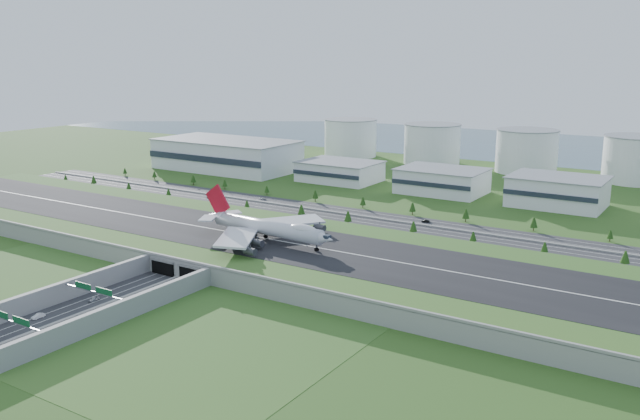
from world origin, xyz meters
The scene contains 23 objects.
ground centered at (0.00, 0.00, 0.00)m, with size 1200.00×1200.00×0.00m, color #254A17.
airfield_deck centered at (0.00, -0.09, 4.12)m, with size 520.00×100.00×9.20m.
underpass_road centered at (0.00, -99.42, 3.43)m, with size 38.80×120.40×8.00m.
sign_gantry_near centered at (0.00, -95.04, 6.95)m, with size 38.70×0.70×9.80m.
sign_gantry_far centered at (0.00, -130.04, 6.95)m, with size 38.70×0.70×9.80m.
north_expressway centered at (0.00, 95.00, 0.06)m, with size 560.00×36.00×0.12m, color #28282B.
tree_row centered at (30.57, 95.32, 4.67)m, with size 500.03×48.60×8.29m.
hangar_west centered at (-170.00, 185.00, 12.50)m, with size 120.00×60.00×25.00m, color white.
hangar_mid_a centered at (-60.00, 190.00, 7.50)m, with size 58.00×42.00×15.00m, color white.
hangar_mid_b centered at (25.00, 190.00, 8.50)m, with size 58.00×42.00×17.00m, color white.
hangar_mid_c centered at (105.00, 190.00, 9.50)m, with size 58.00×42.00×19.00m, color white.
fuel_tank_a centered at (-120.00, 310.00, 17.50)m, with size 50.00×50.00×35.00m, color white.
fuel_tank_b centered at (-35.00, 310.00, 17.50)m, with size 50.00×50.00×35.00m, color white.
fuel_tank_c centered at (50.00, 310.00, 17.50)m, with size 50.00×50.00×35.00m, color white.
fuel_tank_d centered at (135.00, 310.00, 17.50)m, with size 50.00×50.00×35.00m, color white.
bay_water centered at (0.00, 480.00, 0.03)m, with size 1200.00×260.00×0.06m, color #335463.
boeing_747 centered at (14.17, -2.89, 14.97)m, with size 80.05×75.48×24.73m.
car_0 centered at (-7.68, -89.28, 0.93)m, with size 1.92×4.78×1.63m, color #AEAEB3.
car_1 centered at (-10.52, -112.64, 0.98)m, with size 1.81×5.19×1.71m, color white.
car_2 centered at (7.27, -66.72, 0.95)m, with size 2.75×5.96×1.66m, color #0B183A.
car_4 centered at (-101.86, 85.27, 0.97)m, with size 2.00×4.98×1.70m, color #595A5E.
car_5 centered at (51.20, 102.72, 0.91)m, with size 1.66×4.77×1.57m, color black.
car_7 centered at (-68.21, 101.94, 0.82)m, with size 1.97×4.84×1.40m, color silver.
Camera 1 is at (206.75, -256.34, 96.75)m, focal length 38.00 mm.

